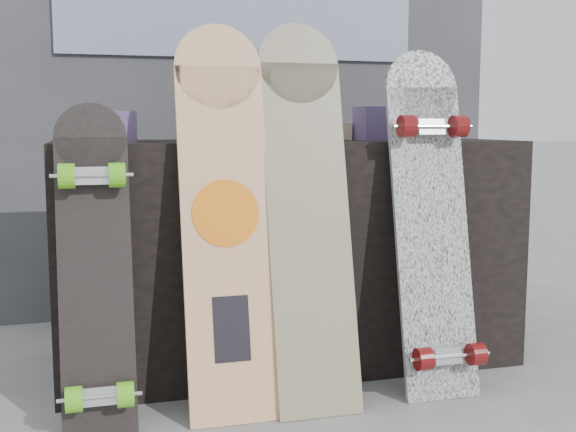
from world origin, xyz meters
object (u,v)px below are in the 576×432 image
object	(u,v)px
vendor_table	(286,252)
skateboard_dark	(95,263)
longboard_celtic	(307,202)
longboard_geisha	(225,208)
longboard_cascadia	(432,216)

from	to	relation	value
vendor_table	skateboard_dark	world-z (taller)	skateboard_dark
longboard_celtic	longboard_geisha	bearing A→B (deg)	179.78
vendor_table	skateboard_dark	xyz separation A→B (m)	(-0.67, -0.42, 0.07)
longboard_cascadia	skateboard_dark	xyz separation A→B (m)	(-1.04, -0.02, -0.10)
vendor_table	longboard_celtic	xyz separation A→B (m)	(-0.04, -0.39, 0.22)
longboard_celtic	longboard_cascadia	bearing A→B (deg)	-1.64
longboard_geisha	longboard_cascadia	world-z (taller)	longboard_geisha
vendor_table	skateboard_dark	size ratio (longest dim) A/B	1.74
longboard_celtic	longboard_cascadia	xyz separation A→B (m)	(0.41, -0.01, -0.05)
longboard_geisha	skateboard_dark	bearing A→B (deg)	-175.48
longboard_geisha	skateboard_dark	size ratio (longest dim) A/B	1.26
skateboard_dark	longboard_celtic	bearing A→B (deg)	2.61
vendor_table	longboard_geisha	bearing A→B (deg)	-127.07
vendor_table	longboard_geisha	xyz separation A→B (m)	(-0.29, -0.39, 0.21)
vendor_table	longboard_cascadia	bearing A→B (deg)	-47.34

